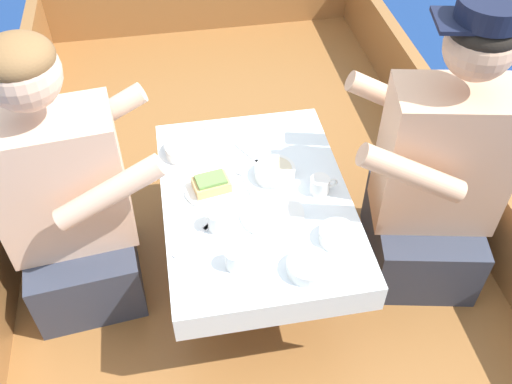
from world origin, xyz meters
TOP-DOWN VIEW (x-y plane):
  - ground_plane at (0.00, 0.00)m, footprint 60.00×60.00m
  - boat_deck at (0.00, 0.00)m, footprint 1.87×3.56m
  - gunwale_starboard at (0.90, 0.00)m, footprint 0.06×3.56m
  - bow_coaming at (0.00, 1.75)m, footprint 1.75×0.06m
  - cockpit_table at (0.00, -0.10)m, footprint 0.61×0.85m
  - person_port at (-0.61, -0.03)m, footprint 0.55×0.48m
  - person_starboard at (0.61, -0.14)m, footprint 0.58×0.53m
  - plate_sandwich at (-0.14, -0.05)m, footprint 0.18×0.18m
  - plate_bread at (0.04, -0.19)m, footprint 0.21×0.21m
  - sandwich at (-0.14, -0.05)m, footprint 0.13×0.10m
  - bowl_port_near at (0.10, -0.42)m, footprint 0.12×0.12m
  - bowl_starboard_near at (-0.20, 0.15)m, footprint 0.15×0.15m
  - bowl_center_far at (0.21, -0.33)m, footprint 0.11×0.11m
  - bowl_port_far at (0.08, -0.02)m, footprint 0.14×0.14m
  - coffee_cup_port at (0.21, -0.11)m, footprint 0.09×0.06m
  - coffee_cup_starboard at (-0.11, -0.37)m, footprint 0.09×0.06m
  - coffee_cup_center at (-0.14, -0.21)m, footprint 0.09×0.07m
  - utensil_spoon_starboard at (-0.08, 0.26)m, footprint 0.15×0.10m
  - utensil_knife_port at (0.01, 0.10)m, footprint 0.09×0.15m
  - utensil_fork_starboard at (-0.21, -0.24)m, footprint 0.14×0.13m
  - utensil_knife_starboard at (-0.02, 0.05)m, footprint 0.17×0.05m
  - utensil_spoon_center at (-0.02, -0.02)m, footprint 0.05×0.17m

SIDE VIEW (x-z plane):
  - ground_plane at x=0.00m, z-range 0.00..0.00m
  - boat_deck at x=0.00m, z-range 0.00..0.35m
  - gunwale_starboard at x=0.90m, z-range 0.35..0.66m
  - bow_coaming at x=0.00m, z-range 0.35..0.71m
  - cockpit_table at x=0.00m, z-range 0.51..0.92m
  - utensil_knife_port at x=0.01m, z-range 0.76..0.77m
  - utensil_fork_starboard at x=-0.21m, z-range 0.76..0.77m
  - utensil_knife_starboard at x=-0.02m, z-range 0.76..0.77m
  - utensil_spoon_starboard at x=-0.08m, z-range 0.76..0.77m
  - utensil_spoon_center at x=-0.02m, z-range 0.76..0.77m
  - person_port at x=-0.61m, z-range 0.26..1.27m
  - plate_sandwich at x=-0.14m, z-range 0.76..0.77m
  - plate_bread at x=0.04m, z-range 0.76..0.77m
  - person_starboard at x=0.61m, z-range 0.25..1.31m
  - bowl_port_far at x=0.08m, z-range 0.76..0.80m
  - bowl_port_near at x=0.10m, z-range 0.76..0.80m
  - bowl_starboard_near at x=-0.20m, z-range 0.76..0.80m
  - bowl_center_far at x=0.21m, z-range 0.76..0.80m
  - coffee_cup_port at x=0.21m, z-range 0.76..0.82m
  - sandwich at x=-0.14m, z-range 0.77..0.82m
  - coffee_cup_starboard at x=-0.11m, z-range 0.76..0.83m
  - coffee_cup_center at x=-0.14m, z-range 0.76..0.83m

